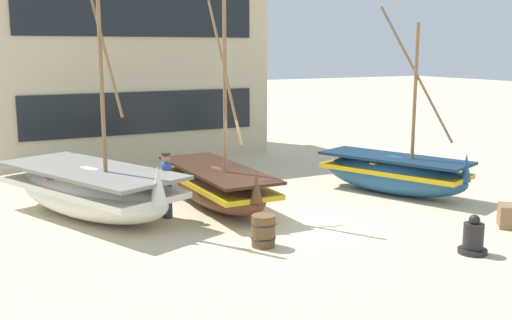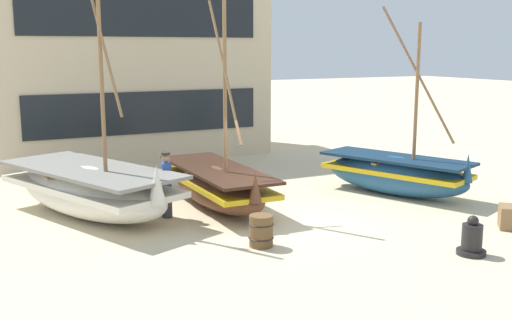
{
  "view_description": "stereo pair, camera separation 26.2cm",
  "coord_description": "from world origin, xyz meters",
  "px_view_note": "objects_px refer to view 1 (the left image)",
  "views": [
    {
      "loc": [
        -7.3,
        -12.7,
        4.26
      ],
      "look_at": [
        0.0,
        1.0,
        1.4
      ],
      "focal_mm": 42.67,
      "sensor_mm": 36.0,
      "label": 1
    },
    {
      "loc": [
        -7.07,
        -12.82,
        4.26
      ],
      "look_at": [
        0.0,
        1.0,
        1.4
      ],
      "focal_mm": 42.67,
      "sensor_mm": 36.0,
      "label": 2
    }
  ],
  "objects_px": {
    "fishing_boat_near_left": "(394,173)",
    "wooden_barrel": "(263,231)",
    "fishing_boat_far_right": "(217,185)",
    "fishing_boat_centre_large": "(91,190)",
    "fisherman_by_hull": "(167,186)",
    "harbor_building_main": "(121,63)",
    "capstan_winch": "(473,238)"
  },
  "relations": [
    {
      "from": "fishing_boat_near_left",
      "to": "wooden_barrel",
      "type": "distance_m",
      "value": 6.26
    },
    {
      "from": "fishing_boat_centre_large",
      "to": "harbor_building_main",
      "type": "relative_size",
      "value": 0.65
    },
    {
      "from": "fishing_boat_centre_large",
      "to": "capstan_winch",
      "type": "distance_m",
      "value": 9.23
    },
    {
      "from": "fisherman_by_hull",
      "to": "fishing_boat_far_right",
      "type": "bearing_deg",
      "value": 15.08
    },
    {
      "from": "fishing_boat_centre_large",
      "to": "fisherman_by_hull",
      "type": "xyz_separation_m",
      "value": [
        1.68,
        -1.0,
        0.13
      ]
    },
    {
      "from": "fisherman_by_hull",
      "to": "wooden_barrel",
      "type": "height_order",
      "value": "fisherman_by_hull"
    },
    {
      "from": "fishing_boat_near_left",
      "to": "harbor_building_main",
      "type": "relative_size",
      "value": 0.5
    },
    {
      "from": "fishing_boat_near_left",
      "to": "fisherman_by_hull",
      "type": "distance_m",
      "value": 6.86
    },
    {
      "from": "capstan_winch",
      "to": "wooden_barrel",
      "type": "relative_size",
      "value": 1.21
    },
    {
      "from": "fishing_boat_far_right",
      "to": "capstan_winch",
      "type": "bearing_deg",
      "value": -62.43
    },
    {
      "from": "fishing_boat_near_left",
      "to": "fisherman_by_hull",
      "type": "bearing_deg",
      "value": 174.2
    },
    {
      "from": "fishing_boat_far_right",
      "to": "capstan_winch",
      "type": "height_order",
      "value": "fishing_boat_far_right"
    },
    {
      "from": "fishing_boat_centre_large",
      "to": "fisherman_by_hull",
      "type": "height_order",
      "value": "fishing_boat_centre_large"
    },
    {
      "from": "fishing_boat_near_left",
      "to": "fishing_boat_far_right",
      "type": "relative_size",
      "value": 0.9
    },
    {
      "from": "fishing_boat_far_right",
      "to": "wooden_barrel",
      "type": "relative_size",
      "value": 8.67
    },
    {
      "from": "fishing_boat_centre_large",
      "to": "fishing_boat_far_right",
      "type": "bearing_deg",
      "value": -10.04
    },
    {
      "from": "fishing_boat_far_right",
      "to": "harbor_building_main",
      "type": "distance_m",
      "value": 10.04
    },
    {
      "from": "fishing_boat_near_left",
      "to": "fishing_boat_centre_large",
      "type": "relative_size",
      "value": 0.78
    },
    {
      "from": "harbor_building_main",
      "to": "fisherman_by_hull",
      "type": "bearing_deg",
      "value": -99.97
    },
    {
      "from": "fishing_boat_near_left",
      "to": "wooden_barrel",
      "type": "bearing_deg",
      "value": -156.99
    },
    {
      "from": "fishing_boat_centre_large",
      "to": "fisherman_by_hull",
      "type": "distance_m",
      "value": 1.96
    },
    {
      "from": "capstan_winch",
      "to": "harbor_building_main",
      "type": "distance_m",
      "value": 16.24
    },
    {
      "from": "fishing_boat_far_right",
      "to": "fisherman_by_hull",
      "type": "distance_m",
      "value": 1.65
    },
    {
      "from": "wooden_barrel",
      "to": "harbor_building_main",
      "type": "bearing_deg",
      "value": 87.0
    },
    {
      "from": "capstan_winch",
      "to": "harbor_building_main",
      "type": "relative_size",
      "value": 0.08
    },
    {
      "from": "fishing_boat_centre_large",
      "to": "capstan_winch",
      "type": "bearing_deg",
      "value": -45.94
    },
    {
      "from": "harbor_building_main",
      "to": "fishing_boat_near_left",
      "type": "bearing_deg",
      "value": -64.61
    },
    {
      "from": "fishing_boat_centre_large",
      "to": "wooden_barrel",
      "type": "relative_size",
      "value": 10.02
    },
    {
      "from": "harbor_building_main",
      "to": "wooden_barrel",
      "type": "bearing_deg",
      "value": -93.0
    },
    {
      "from": "fishing_boat_near_left",
      "to": "fishing_boat_far_right",
      "type": "height_order",
      "value": "fishing_boat_far_right"
    },
    {
      "from": "fisherman_by_hull",
      "to": "capstan_winch",
      "type": "distance_m",
      "value": 7.37
    },
    {
      "from": "fishing_boat_far_right",
      "to": "wooden_barrel",
      "type": "bearing_deg",
      "value": -98.14
    }
  ]
}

